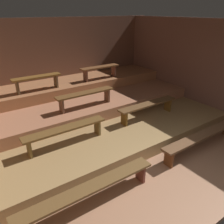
% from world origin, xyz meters
% --- Properties ---
extents(ground, '(7.05, 6.19, 0.08)m').
position_xyz_m(ground, '(0.00, 2.69, -0.04)').
color(ground, '#9E6D50').
extents(wall_back, '(7.05, 0.06, 2.64)m').
position_xyz_m(wall_back, '(0.00, 5.42, 1.32)').
color(wall_back, brown).
rests_on(wall_back, ground).
extents(wall_right, '(0.06, 6.19, 2.64)m').
position_xyz_m(wall_right, '(3.16, 2.69, 1.32)').
color(wall_right, brown).
rests_on(wall_right, ground).
extents(platform_lower, '(6.25, 4.07, 0.29)m').
position_xyz_m(platform_lower, '(0.00, 3.35, 0.14)').
color(platform_lower, '#9B784A').
rests_on(platform_lower, ground).
extents(platform_middle, '(6.25, 2.56, 0.29)m').
position_xyz_m(platform_middle, '(0.00, 4.11, 0.43)').
color(platform_middle, '#A76A4C').
rests_on(platform_middle, platform_lower).
extents(platform_upper, '(6.25, 1.28, 0.29)m').
position_xyz_m(platform_upper, '(0.00, 4.75, 0.72)').
color(platform_upper, '#A66A44').
rests_on(platform_upper, platform_middle).
extents(bench_floor_left, '(2.33, 0.26, 0.39)m').
position_xyz_m(bench_floor_left, '(-1.41, 0.93, 0.32)').
color(bench_floor_left, brown).
rests_on(bench_floor_left, ground).
extents(bench_floor_right, '(2.33, 0.26, 0.39)m').
position_xyz_m(bench_floor_right, '(1.41, 0.93, 0.32)').
color(bench_floor_right, brown).
rests_on(bench_floor_right, ground).
extents(bench_lower_left, '(1.74, 0.26, 0.39)m').
position_xyz_m(bench_lower_left, '(-1.13, 2.39, 0.60)').
color(bench_lower_left, brown).
rests_on(bench_lower_left, platform_lower).
extents(bench_lower_right, '(1.74, 0.26, 0.39)m').
position_xyz_m(bench_lower_right, '(1.13, 2.39, 0.60)').
color(bench_lower_right, brown).
rests_on(bench_lower_right, platform_lower).
extents(bench_middle_center, '(1.54, 0.26, 0.39)m').
position_xyz_m(bench_middle_center, '(-0.15, 3.31, 0.88)').
color(bench_middle_center, brown).
rests_on(bench_middle_center, platform_middle).
extents(bench_upper_left, '(1.27, 0.26, 0.39)m').
position_xyz_m(bench_upper_left, '(-0.98, 4.42, 1.16)').
color(bench_upper_left, brown).
rests_on(bench_upper_left, platform_upper).
extents(bench_upper_right, '(1.27, 0.26, 0.39)m').
position_xyz_m(bench_upper_right, '(0.98, 4.42, 1.16)').
color(bench_upper_right, brown).
rests_on(bench_upper_right, platform_upper).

